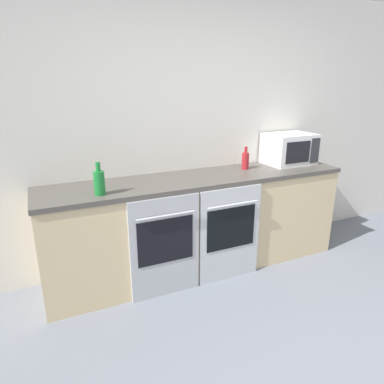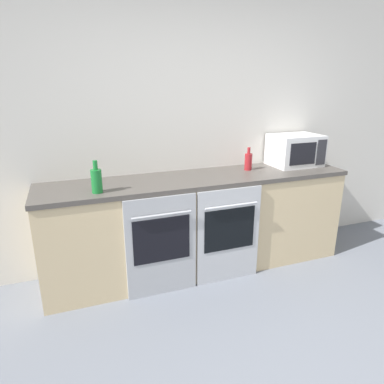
% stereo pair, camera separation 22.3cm
% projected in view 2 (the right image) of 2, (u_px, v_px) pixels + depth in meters
% --- Properties ---
extents(wall_back, '(10.00, 0.06, 2.60)m').
position_uv_depth(wall_back, '(188.00, 131.00, 3.30)').
color(wall_back, silver).
rests_on(wall_back, ground_plane).
extents(counter_back, '(2.86, 0.61, 0.92)m').
position_uv_depth(counter_back, '(199.00, 223.00, 3.26)').
color(counter_back, '#D1B789').
rests_on(counter_back, ground_plane).
extents(oven_left, '(0.60, 0.06, 0.88)m').
position_uv_depth(oven_left, '(162.00, 246.00, 2.84)').
color(oven_left, '#A8AAAF').
rests_on(oven_left, ground_plane).
extents(oven_right, '(0.60, 0.06, 0.88)m').
position_uv_depth(oven_right, '(229.00, 235.00, 3.04)').
color(oven_right, '#B7BABF').
rests_on(oven_right, ground_plane).
extents(microwave, '(0.49, 0.38, 0.32)m').
position_uv_depth(microwave, '(295.00, 150.00, 3.51)').
color(microwave, silver).
rests_on(microwave, counter_back).
extents(bottle_green, '(0.08, 0.08, 0.26)m').
position_uv_depth(bottle_green, '(97.00, 180.00, 2.65)').
color(bottle_green, '#19722D').
rests_on(bottle_green, counter_back).
extents(bottle_red, '(0.07, 0.07, 0.22)m').
position_uv_depth(bottle_red, '(248.00, 161.00, 3.34)').
color(bottle_red, maroon).
rests_on(bottle_red, counter_back).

